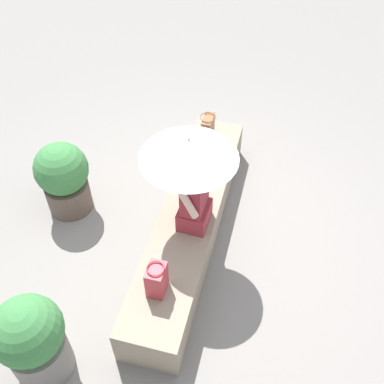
{
  "coord_description": "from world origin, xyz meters",
  "views": [
    {
      "loc": [
        -2.92,
        -0.78,
        3.91
      ],
      "look_at": [
        -0.07,
        -0.04,
        0.79
      ],
      "focal_mm": 42.31,
      "sensor_mm": 36.0,
      "label": 1
    }
  ],
  "objects_px": {
    "handbag_black": "(208,127)",
    "planter_near": "(64,177)",
    "person_seated": "(194,195)",
    "tote_bag_canvas": "(157,279)",
    "shoulder_bag_spare": "(201,151)",
    "planter_far": "(32,340)",
    "magazine": "(197,187)",
    "parasol": "(189,149)"
  },
  "relations": [
    {
      "from": "person_seated",
      "to": "planter_near",
      "type": "bearing_deg",
      "value": 81.48
    },
    {
      "from": "shoulder_bag_spare",
      "to": "planter_near",
      "type": "relative_size",
      "value": 0.41
    },
    {
      "from": "handbag_black",
      "to": "shoulder_bag_spare",
      "type": "relative_size",
      "value": 0.79
    },
    {
      "from": "tote_bag_canvas",
      "to": "magazine",
      "type": "distance_m",
      "value": 1.3
    },
    {
      "from": "planter_near",
      "to": "planter_far",
      "type": "relative_size",
      "value": 0.93
    },
    {
      "from": "shoulder_bag_spare",
      "to": "planter_near",
      "type": "distance_m",
      "value": 1.51
    },
    {
      "from": "planter_near",
      "to": "magazine",
      "type": "bearing_deg",
      "value": -80.4
    },
    {
      "from": "parasol",
      "to": "planter_near",
      "type": "bearing_deg",
      "value": 81.73
    },
    {
      "from": "parasol",
      "to": "shoulder_bag_spare",
      "type": "relative_size",
      "value": 2.93
    },
    {
      "from": "person_seated",
      "to": "planter_near",
      "type": "height_order",
      "value": "person_seated"
    },
    {
      "from": "planter_near",
      "to": "planter_far",
      "type": "bearing_deg",
      "value": -161.72
    },
    {
      "from": "handbag_black",
      "to": "planter_near",
      "type": "xyz_separation_m",
      "value": [
        -1.1,
        1.34,
        -0.11
      ]
    },
    {
      "from": "person_seated",
      "to": "handbag_black",
      "type": "bearing_deg",
      "value": 7.5
    },
    {
      "from": "shoulder_bag_spare",
      "to": "planter_far",
      "type": "xyz_separation_m",
      "value": [
        -2.41,
        0.78,
        -0.11
      ]
    },
    {
      "from": "parasol",
      "to": "handbag_black",
      "type": "xyz_separation_m",
      "value": [
        1.31,
        0.12,
        -0.8
      ]
    },
    {
      "from": "magazine",
      "to": "person_seated",
      "type": "bearing_deg",
      "value": -154.03
    },
    {
      "from": "handbag_black",
      "to": "planter_near",
      "type": "relative_size",
      "value": 0.33
    },
    {
      "from": "handbag_black",
      "to": "tote_bag_canvas",
      "type": "xyz_separation_m",
      "value": [
        -2.15,
        -0.05,
        0.02
      ]
    },
    {
      "from": "person_seated",
      "to": "planter_far",
      "type": "relative_size",
      "value": 0.95
    },
    {
      "from": "person_seated",
      "to": "magazine",
      "type": "xyz_separation_m",
      "value": [
        0.47,
        0.09,
        -0.38
      ]
    },
    {
      "from": "tote_bag_canvas",
      "to": "planter_far",
      "type": "distance_m",
      "value": 1.09
    },
    {
      "from": "handbag_black",
      "to": "planter_near",
      "type": "bearing_deg",
      "value": 129.3
    },
    {
      "from": "handbag_black",
      "to": "tote_bag_canvas",
      "type": "relative_size",
      "value": 0.86
    },
    {
      "from": "person_seated",
      "to": "magazine",
      "type": "relative_size",
      "value": 3.21
    },
    {
      "from": "person_seated",
      "to": "parasol",
      "type": "bearing_deg",
      "value": 75.04
    },
    {
      "from": "tote_bag_canvas",
      "to": "shoulder_bag_spare",
      "type": "relative_size",
      "value": 0.91
    },
    {
      "from": "tote_bag_canvas",
      "to": "person_seated",
      "type": "bearing_deg",
      "value": -8.5
    },
    {
      "from": "person_seated",
      "to": "handbag_black",
      "type": "height_order",
      "value": "person_seated"
    },
    {
      "from": "handbag_black",
      "to": "tote_bag_canvas",
      "type": "distance_m",
      "value": 2.15
    },
    {
      "from": "planter_far",
      "to": "parasol",
      "type": "bearing_deg",
      "value": -29.3
    },
    {
      "from": "shoulder_bag_spare",
      "to": "handbag_black",
      "type": "bearing_deg",
      "value": 3.27
    },
    {
      "from": "parasol",
      "to": "magazine",
      "type": "xyz_separation_m",
      "value": [
        0.45,
        0.03,
        -0.93
      ]
    },
    {
      "from": "handbag_black",
      "to": "shoulder_bag_spare",
      "type": "bearing_deg",
      "value": -176.73
    },
    {
      "from": "person_seated",
      "to": "magazine",
      "type": "bearing_deg",
      "value": 10.53
    },
    {
      "from": "person_seated",
      "to": "tote_bag_canvas",
      "type": "relative_size",
      "value": 2.7
    },
    {
      "from": "person_seated",
      "to": "tote_bag_canvas",
      "type": "distance_m",
      "value": 0.86
    },
    {
      "from": "parasol",
      "to": "tote_bag_canvas",
      "type": "bearing_deg",
      "value": 175.32
    },
    {
      "from": "shoulder_bag_spare",
      "to": "planter_far",
      "type": "bearing_deg",
      "value": 161.97
    },
    {
      "from": "parasol",
      "to": "shoulder_bag_spare",
      "type": "height_order",
      "value": "parasol"
    },
    {
      "from": "magazine",
      "to": "parasol",
      "type": "bearing_deg",
      "value": -160.46
    },
    {
      "from": "magazine",
      "to": "planter_near",
      "type": "xyz_separation_m",
      "value": [
        -0.24,
        1.43,
        0.02
      ]
    },
    {
      "from": "planter_far",
      "to": "magazine",
      "type": "bearing_deg",
      "value": -22.71
    }
  ]
}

